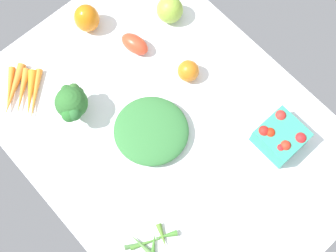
{
  "coord_description": "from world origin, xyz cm",
  "views": [
    {
      "loc": [
        -30.39,
        27.66,
        120.44
      ],
      "look_at": [
        0.0,
        0.0,
        4.0
      ],
      "focal_mm": 47.5,
      "sensor_mm": 36.0,
      "label": 1
    }
  ],
  "objects_px": {
    "bell_pepper_orange": "(87,18)",
    "leafy_greens_clump": "(151,131)",
    "berry_basket": "(281,137)",
    "roma_tomato": "(135,44)",
    "heirloom_tomato_green": "(170,10)",
    "carrot_bunch": "(22,92)",
    "okra_pile": "(152,243)",
    "heirloom_tomato_orange": "(188,71)",
    "broccoli_head": "(72,104)"
  },
  "relations": [
    {
      "from": "roma_tomato",
      "to": "carrot_bunch",
      "type": "distance_m",
      "value": 0.35
    },
    {
      "from": "roma_tomato",
      "to": "heirloom_tomato_orange",
      "type": "xyz_separation_m",
      "value": [
        -0.17,
        -0.05,
        0.01
      ]
    },
    {
      "from": "okra_pile",
      "to": "carrot_bunch",
      "type": "distance_m",
      "value": 0.57
    },
    {
      "from": "roma_tomato",
      "to": "bell_pepper_orange",
      "type": "distance_m",
      "value": 0.16
    },
    {
      "from": "roma_tomato",
      "to": "berry_basket",
      "type": "height_order",
      "value": "berry_basket"
    },
    {
      "from": "heirloom_tomato_green",
      "to": "carrot_bunch",
      "type": "bearing_deg",
      "value": 78.88
    },
    {
      "from": "berry_basket",
      "to": "heirloom_tomato_orange",
      "type": "distance_m",
      "value": 0.32
    },
    {
      "from": "roma_tomato",
      "to": "leafy_greens_clump",
      "type": "bearing_deg",
      "value": -43.25
    },
    {
      "from": "bell_pepper_orange",
      "to": "leafy_greens_clump",
      "type": "height_order",
      "value": "bell_pepper_orange"
    },
    {
      "from": "berry_basket",
      "to": "broccoli_head",
      "type": "xyz_separation_m",
      "value": [
        0.44,
        0.36,
        0.03
      ]
    },
    {
      "from": "okra_pile",
      "to": "carrot_bunch",
      "type": "height_order",
      "value": "carrot_bunch"
    },
    {
      "from": "heirloom_tomato_orange",
      "to": "broccoli_head",
      "type": "xyz_separation_m",
      "value": [
        0.13,
        0.32,
        0.04
      ]
    },
    {
      "from": "roma_tomato",
      "to": "leafy_greens_clump",
      "type": "distance_m",
      "value": 0.28
    },
    {
      "from": "roma_tomato",
      "to": "okra_pile",
      "type": "xyz_separation_m",
      "value": [
        -0.46,
        0.34,
        -0.02
      ]
    },
    {
      "from": "heirloom_tomato_green",
      "to": "leafy_greens_clump",
      "type": "height_order",
      "value": "heirloom_tomato_green"
    },
    {
      "from": "berry_basket",
      "to": "heirloom_tomato_green",
      "type": "bearing_deg",
      "value": -5.51
    },
    {
      "from": "okra_pile",
      "to": "heirloom_tomato_orange",
      "type": "bearing_deg",
      "value": -54.21
    },
    {
      "from": "bell_pepper_orange",
      "to": "berry_basket",
      "type": "bearing_deg",
      "value": -166.24
    },
    {
      "from": "heirloom_tomato_green",
      "to": "heirloom_tomato_orange",
      "type": "xyz_separation_m",
      "value": [
        -0.18,
        0.1,
        -0.01
      ]
    },
    {
      "from": "bell_pepper_orange",
      "to": "carrot_bunch",
      "type": "xyz_separation_m",
      "value": [
        -0.05,
        0.28,
        -0.03
      ]
    },
    {
      "from": "roma_tomato",
      "to": "carrot_bunch",
      "type": "height_order",
      "value": "roma_tomato"
    },
    {
      "from": "heirloom_tomato_green",
      "to": "leafy_greens_clump",
      "type": "bearing_deg",
      "value": 129.93
    },
    {
      "from": "okra_pile",
      "to": "broccoli_head",
      "type": "xyz_separation_m",
      "value": [
        0.41,
        -0.08,
        0.06
      ]
    },
    {
      "from": "berry_basket",
      "to": "okra_pile",
      "type": "height_order",
      "value": "berry_basket"
    },
    {
      "from": "broccoli_head",
      "to": "carrot_bunch",
      "type": "xyz_separation_m",
      "value": [
        0.15,
        0.08,
        -0.06
      ]
    },
    {
      "from": "heirloom_tomato_green",
      "to": "heirloom_tomato_orange",
      "type": "distance_m",
      "value": 0.21
    },
    {
      "from": "heirloom_tomato_green",
      "to": "heirloom_tomato_orange",
      "type": "height_order",
      "value": "heirloom_tomato_green"
    },
    {
      "from": "heirloom_tomato_green",
      "to": "carrot_bunch",
      "type": "relative_size",
      "value": 0.44
    },
    {
      "from": "heirloom_tomato_green",
      "to": "leafy_greens_clump",
      "type": "relative_size",
      "value": 0.39
    },
    {
      "from": "berry_basket",
      "to": "okra_pile",
      "type": "xyz_separation_m",
      "value": [
        0.03,
        0.44,
        -0.03
      ]
    },
    {
      "from": "heirloom_tomato_orange",
      "to": "leafy_greens_clump",
      "type": "xyz_separation_m",
      "value": [
        -0.06,
        0.2,
        -0.01
      ]
    },
    {
      "from": "leafy_greens_clump",
      "to": "okra_pile",
      "type": "bearing_deg",
      "value": 138.45
    },
    {
      "from": "berry_basket",
      "to": "heirloom_tomato_orange",
      "type": "bearing_deg",
      "value": 8.54
    },
    {
      "from": "berry_basket",
      "to": "bell_pepper_orange",
      "type": "height_order",
      "value": "bell_pepper_orange"
    },
    {
      "from": "berry_basket",
      "to": "bell_pepper_orange",
      "type": "xyz_separation_m",
      "value": [
        0.64,
        0.16,
        0.01
      ]
    },
    {
      "from": "bell_pepper_orange",
      "to": "okra_pile",
      "type": "relative_size",
      "value": 0.69
    },
    {
      "from": "leafy_greens_clump",
      "to": "broccoli_head",
      "type": "relative_size",
      "value": 1.76
    },
    {
      "from": "bell_pepper_orange",
      "to": "leafy_greens_clump",
      "type": "bearing_deg",
      "value": 167.14
    },
    {
      "from": "carrot_bunch",
      "to": "roma_tomato",
      "type": "bearing_deg",
      "value": -107.5
    },
    {
      "from": "bell_pepper_orange",
      "to": "broccoli_head",
      "type": "relative_size",
      "value": 0.77
    },
    {
      "from": "heirloom_tomato_orange",
      "to": "leafy_greens_clump",
      "type": "distance_m",
      "value": 0.21
    },
    {
      "from": "leafy_greens_clump",
      "to": "roma_tomato",
      "type": "bearing_deg",
      "value": -31.44
    },
    {
      "from": "bell_pepper_orange",
      "to": "okra_pile",
      "type": "height_order",
      "value": "bell_pepper_orange"
    },
    {
      "from": "roma_tomato",
      "to": "heirloom_tomato_orange",
      "type": "relative_size",
      "value": 1.44
    },
    {
      "from": "berry_basket",
      "to": "carrot_bunch",
      "type": "distance_m",
      "value": 0.74
    },
    {
      "from": "roma_tomato",
      "to": "carrot_bunch",
      "type": "relative_size",
      "value": 0.49
    },
    {
      "from": "heirloom_tomato_green",
      "to": "carrot_bunch",
      "type": "xyz_separation_m",
      "value": [
        0.1,
        0.49,
        -0.03
      ]
    },
    {
      "from": "heirloom_tomato_orange",
      "to": "bell_pepper_orange",
      "type": "bearing_deg",
      "value": 18.6
    },
    {
      "from": "bell_pepper_orange",
      "to": "broccoli_head",
      "type": "bearing_deg",
      "value": 133.93
    },
    {
      "from": "berry_basket",
      "to": "bell_pepper_orange",
      "type": "bearing_deg",
      "value": 13.76
    }
  ]
}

